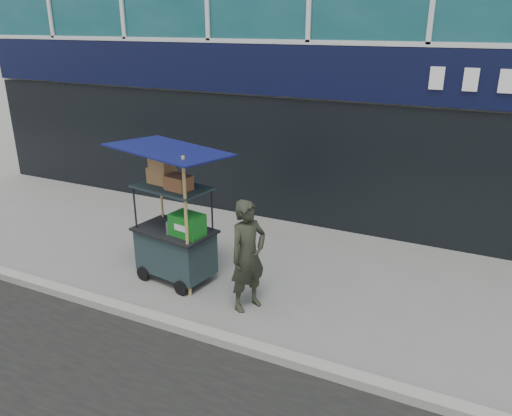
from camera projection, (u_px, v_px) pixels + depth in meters
The scene contains 4 objects.
ground at pixel (196, 325), 6.55m from camera, with size 80.00×80.00×0.00m, color slate.
curb at pixel (187, 329), 6.36m from camera, with size 80.00×0.18×0.12m, color gray.
vendor_cart at pixel (175, 234), 7.47m from camera, with size 1.72×1.34×2.13m.
vendor_man at pixel (248, 256), 6.70m from camera, with size 0.57×0.38×1.57m, color #24291E.
Camera 1 is at (3.15, -4.69, 3.74)m, focal length 35.00 mm.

